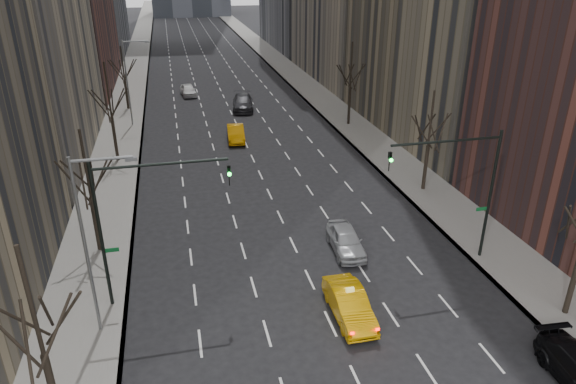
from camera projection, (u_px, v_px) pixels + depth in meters
sidewalk_left at (133, 78)px, 78.25m from camera, size 4.50×320.00×0.15m
sidewalk_right at (289, 71)px, 83.24m from camera, size 4.50×320.00×0.15m
tree_lw_a at (44, 356)px, 18.20m from camera, size 3.36×3.50×8.28m
tree_lw_b at (91, 197)px, 30.68m from camera, size 3.36×3.50×7.82m
tree_lw_c at (112, 118)px, 44.73m from camera, size 3.36×3.50×8.74m
tree_lw_d at (125, 80)px, 60.89m from camera, size 3.36×3.50×7.36m
tree_rw_b at (428, 146)px, 39.12m from camera, size 3.36×3.50×7.82m
tree_rw_c at (350, 89)px, 54.94m from camera, size 3.36×3.50×8.74m
traffic_mast_left at (133, 210)px, 25.21m from camera, size 6.69×0.39×8.00m
traffic_mast_right at (467, 177)px, 28.92m from camera, size 6.69×0.39×8.00m
streetlight_near at (91, 230)px, 23.03m from camera, size 2.83×0.22×9.00m
streetlight_far at (130, 74)px, 54.07m from camera, size 2.83×0.22×9.00m
taxi_sedan at (349, 304)px, 26.02m from camera, size 1.61×4.61×1.52m
silver_sedan_ahead at (346, 240)px, 31.95m from camera, size 2.05×4.54×1.51m
far_taxi at (236, 133)px, 51.40m from camera, size 1.97×4.76×1.53m
far_suv_grey at (243, 102)px, 62.01m from camera, size 3.21×6.26×1.74m
far_car_white at (188, 90)px, 68.34m from camera, size 2.21×4.60×1.52m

